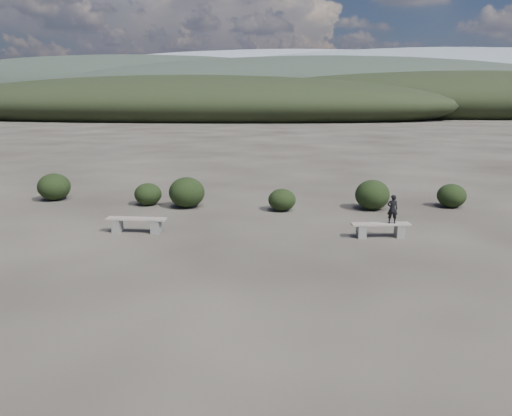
# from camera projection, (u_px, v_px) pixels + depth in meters

# --- Properties ---
(ground) EXTENTS (1200.00, 1200.00, 0.00)m
(ground) POSITION_uv_depth(u_px,v_px,m) (212.00, 281.00, 12.33)
(ground) COLOR #2A2621
(ground) RESTS_ON ground
(bench_left) EXTENTS (2.01, 0.45, 0.50)m
(bench_left) POSITION_uv_depth(u_px,v_px,m) (136.00, 224.00, 16.69)
(bench_left) COLOR slate
(bench_left) RESTS_ON ground
(bench_right) EXTENTS (1.93, 0.69, 0.47)m
(bench_right) POSITION_uv_depth(u_px,v_px,m) (381.00, 229.00, 16.11)
(bench_right) COLOR slate
(bench_right) RESTS_ON ground
(seated_person) EXTENTS (0.35, 0.24, 0.94)m
(seated_person) POSITION_uv_depth(u_px,v_px,m) (392.00, 209.00, 15.99)
(seated_person) COLOR black
(seated_person) RESTS_ON bench_right
(shrub_a) EXTENTS (1.13, 1.13, 0.93)m
(shrub_a) POSITION_uv_depth(u_px,v_px,m) (148.00, 194.00, 20.92)
(shrub_a) COLOR black
(shrub_a) RESTS_ON ground
(shrub_b) EXTENTS (1.46, 1.46, 1.25)m
(shrub_b) POSITION_uv_depth(u_px,v_px,m) (187.00, 192.00, 20.44)
(shrub_b) COLOR black
(shrub_b) RESTS_ON ground
(shrub_c) EXTENTS (1.10, 1.10, 0.88)m
(shrub_c) POSITION_uv_depth(u_px,v_px,m) (282.00, 200.00, 19.87)
(shrub_c) COLOR black
(shrub_c) RESTS_ON ground
(shrub_d) EXTENTS (1.38, 1.38, 1.20)m
(shrub_d) POSITION_uv_depth(u_px,v_px,m) (372.00, 195.00, 20.05)
(shrub_d) COLOR black
(shrub_d) RESTS_ON ground
(shrub_e) EXTENTS (1.16, 1.16, 0.97)m
(shrub_e) POSITION_uv_depth(u_px,v_px,m) (452.00, 196.00, 20.48)
(shrub_e) COLOR black
(shrub_e) RESTS_ON ground
(shrub_f) EXTENTS (1.40, 1.40, 1.18)m
(shrub_f) POSITION_uv_depth(u_px,v_px,m) (54.00, 187.00, 21.90)
(shrub_f) COLOR black
(shrub_f) RESTS_ON ground
(mountain_ridges) EXTENTS (500.00, 400.00, 56.00)m
(mountain_ridges) POSITION_uv_depth(u_px,v_px,m) (301.00, 87.00, 339.44)
(mountain_ridges) COLOR black
(mountain_ridges) RESTS_ON ground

